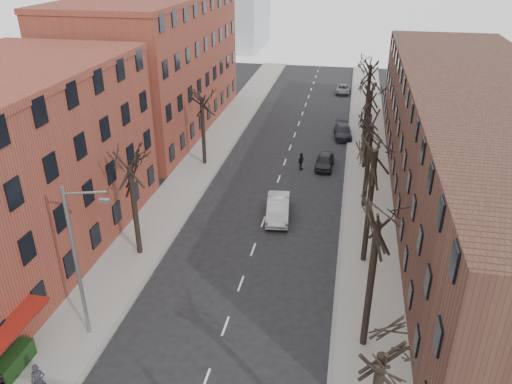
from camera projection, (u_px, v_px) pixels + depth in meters
The scene contains 19 objects.
sidewalk_left at pixel (204, 159), 49.59m from camera, with size 4.00×90.00×0.15m, color gray.
sidewalk_right at pixel (368, 172), 46.86m from camera, with size 4.00×90.00×0.15m, color gray.
building_left_far at pixel (155, 66), 55.77m from camera, with size 12.00×28.00×14.00m, color brown.
building_right at pixel (479, 148), 38.91m from camera, with size 12.00×50.00×10.00m, color #4B2E23.
awning_left at pixel (9, 384), 24.38m from camera, with size 1.20×7.00×0.15m, color maroon.
tree_right_b at pixel (363, 345), 26.75m from camera, with size 5.20×5.20×10.80m, color black, non-canonical shape.
tree_right_c at pixel (363, 261), 33.78m from camera, with size 5.20×5.20×11.60m, color black, non-canonical shape.
tree_right_d at pixel (363, 207), 40.81m from camera, with size 5.20×5.20×10.00m, color black, non-canonical shape.
tree_right_e at pixel (363, 168), 47.84m from camera, with size 5.20×5.20×10.80m, color black, non-canonical shape.
tree_right_f at pixel (363, 139), 54.87m from camera, with size 5.20×5.20×11.60m, color black, non-canonical shape.
tree_left_a at pixel (140, 254), 34.62m from camera, with size 5.20×5.20×9.50m, color black, non-canonical shape.
tree_left_b at pixel (205, 164), 48.67m from camera, with size 5.20×5.20×9.50m, color black, non-canonical shape.
streetlight at pixel (78, 258), 25.25m from camera, with size 2.45×0.22×9.03m.
silver_sedan at pixel (278, 208), 38.89m from camera, with size 1.70×4.87×1.60m, color #A8AAAF.
parked_car_near at pixel (325, 161), 47.64m from camera, with size 1.59×3.94×1.34m, color black.
parked_car_mid at pixel (343, 131), 55.22m from camera, with size 1.83×4.50×1.31m, color #212029.
parked_car_far at pixel (343, 89), 71.61m from camera, with size 1.92×4.17×1.16m, color slate.
pedestrian_a at pixel (39, 381), 23.22m from camera, with size 0.66×0.43×1.80m, color #222129.
pedestrian_crossing at pixel (301, 161), 47.17m from camera, with size 1.00×0.42×1.70m, color black.
Camera 1 is at (5.83, -9.00, 19.28)m, focal length 35.00 mm.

